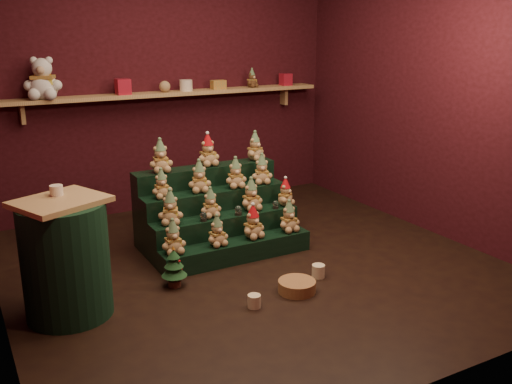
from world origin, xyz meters
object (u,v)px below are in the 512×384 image
snow_globe_c (276,204)px  wicker_basket (297,286)px  side_table (66,259)px  mini_christmas_tree (174,267)px  snow_globe_b (238,210)px  white_bear (42,73)px  mug_right (318,271)px  brown_bear (252,78)px  snow_globe_a (203,216)px  mug_left (254,301)px  riser_tier_front (237,251)px

snow_globe_c → wicker_basket: size_ratio=0.27×
side_table → mini_christmas_tree: side_table is taller
snow_globe_b → mini_christmas_tree: bearing=-153.3°
snow_globe_c → white_bear: (-1.72, 1.51, 1.17)m
mini_christmas_tree → mug_right: mini_christmas_tree is taller
snow_globe_c → white_bear: 2.57m
mug_right → brown_bear: (0.64, 2.32, 1.37)m
snow_globe_a → snow_globe_b: bearing=0.0°
wicker_basket → brown_bear: size_ratio=1.40×
snow_globe_b → brown_bear: brown_bear is taller
snow_globe_a → snow_globe_b: size_ratio=0.95×
side_table → mug_left: side_table is taller
white_bear → snow_globe_c: bearing=-21.1°
snow_globe_b → white_bear: 2.33m
white_bear → brown_bear: 2.30m
snow_globe_b → riser_tier_front: bearing=-121.2°
snow_globe_b → mug_left: snow_globe_b is taller
snow_globe_a → white_bear: white_bear is taller
snow_globe_a → mug_left: (-0.05, -1.01, -0.35)m
mini_christmas_tree → mug_left: (0.38, -0.62, -0.12)m
side_table → brown_bear: bearing=14.3°
mug_left → wicker_basket: (0.42, 0.06, -0.00)m
wicker_basket → snow_globe_a: bearing=111.2°
riser_tier_front → snow_globe_c: bearing=18.1°
mug_right → white_bear: white_bear is taller
riser_tier_front → mini_christmas_tree: size_ratio=4.04×
mug_right → white_bear: size_ratio=0.21×
brown_bear → mug_right: bearing=-125.7°
mini_christmas_tree → snow_globe_c: bearing=18.4°
mug_left → white_bear: size_ratio=0.19×
snow_globe_b → mug_right: snow_globe_b is taller
white_bear → side_table: bearing=-77.6°
riser_tier_front → side_table: size_ratio=1.61×
riser_tier_front → white_bear: (-1.23, 1.67, 1.48)m
snow_globe_b → white_bear: bearing=131.2°
white_bear → riser_tier_front: bearing=-33.4°
snow_globe_a → snow_globe_c: snow_globe_a is taller
mini_christmas_tree → riser_tier_front: bearing=18.7°
snow_globe_a → snow_globe_b: 0.34m
side_table → mug_left: size_ratio=8.84×
snow_globe_c → mug_left: size_ratio=0.80×
snow_globe_b → wicker_basket: 1.01m
mug_right → wicker_basket: (-0.30, -0.14, -0.01)m
snow_globe_b → snow_globe_c: bearing=0.0°
snow_globe_c → wicker_basket: snow_globe_c is taller
snow_globe_a → snow_globe_c: bearing=0.0°
snow_globe_b → brown_bear: bearing=57.4°
riser_tier_front → side_table: side_table is taller
snow_globe_a → mini_christmas_tree: snow_globe_a is taller
snow_globe_c → white_bear: size_ratio=0.16×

